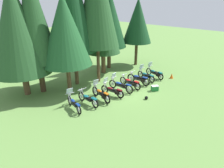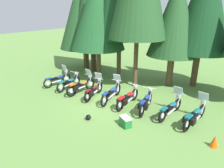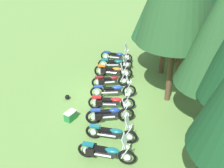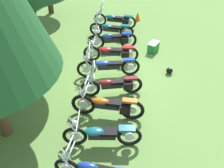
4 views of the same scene
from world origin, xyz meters
name	(u,v)px [view 3 (image 3 of 4)]	position (x,y,z in m)	size (l,w,h in m)	color
ground_plane	(112,98)	(0.00, 0.00, 0.00)	(80.00, 80.00, 0.00)	#608C42
motorcycle_0	(117,56)	(-4.44, 0.27, 0.45)	(0.71, 2.11, 1.34)	black
motorcycle_1	(115,63)	(-3.32, 0.16, 0.43)	(0.75, 2.19, 1.00)	black
motorcycle_2	(113,71)	(-2.20, 0.01, 0.47)	(0.78, 2.29, 1.39)	black
motorcycle_3	(110,80)	(-1.13, -0.12, 0.44)	(0.69, 2.15, 1.35)	black
motorcycle_4	(114,90)	(-0.01, 0.08, 0.47)	(0.62, 2.42, 1.37)	black
motorcycle_5	(111,102)	(1.06, -0.07, 0.45)	(0.68, 2.32, 1.01)	black
motorcycle_6	(109,114)	(2.12, -0.11, 0.47)	(0.75, 2.24, 1.04)	black
motorcycle_7	(112,133)	(3.36, 0.02, 0.44)	(0.72, 2.20, 1.35)	black
motorcycle_8	(106,152)	(4.48, -0.21, 0.45)	(0.85, 2.26, 1.36)	black
pine_tree_5	(224,29)	(2.05, 4.28, 4.45)	(3.33, 3.33, 6.88)	brown
picnic_cooler	(71,116)	(1.92, -1.92, 0.22)	(0.66, 0.59, 0.44)	#1E7233
dropped_helmet	(67,97)	(0.18, -2.35, 0.13)	(0.26, 0.26, 0.26)	black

